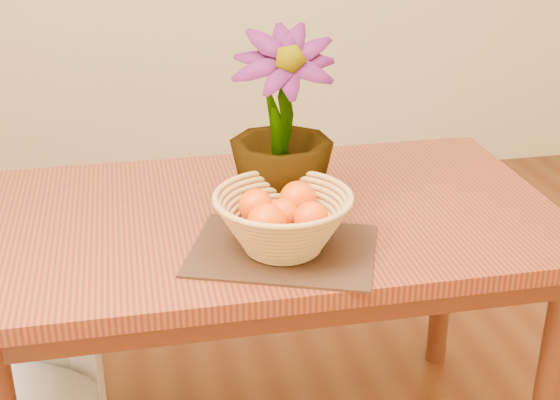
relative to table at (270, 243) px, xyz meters
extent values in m
cube|color=brown|center=(0.00, 0.00, 0.07)|extent=(1.40, 0.80, 0.04)
cube|color=#522413|center=(0.00, 0.00, 0.01)|extent=(1.28, 0.68, 0.08)
cylinder|color=#522413|center=(0.62, -0.32, -0.31)|extent=(0.06, 0.06, 0.71)
cylinder|color=#522413|center=(-0.62, 0.32, -0.31)|extent=(0.06, 0.06, 0.71)
cylinder|color=#522413|center=(0.62, 0.32, -0.31)|extent=(0.06, 0.06, 0.71)
cube|color=#371E14|center=(-0.01, -0.21, 0.09)|extent=(0.48, 0.42, 0.01)
cylinder|color=tan|center=(-0.01, -0.21, 0.10)|extent=(0.15, 0.15, 0.01)
sphere|color=#FF5A04|center=(-0.01, -0.21, 0.18)|extent=(0.07, 0.07, 0.07)
sphere|color=#FF5A04|center=(0.03, -0.16, 0.19)|extent=(0.08, 0.08, 0.08)
sphere|color=#FF5A04|center=(-0.06, -0.16, 0.18)|extent=(0.08, 0.08, 0.08)
sphere|color=#FF5A04|center=(-0.05, -0.26, 0.19)|extent=(0.08, 0.08, 0.08)
sphere|color=#FF5A04|center=(0.04, -0.25, 0.18)|extent=(0.08, 0.08, 0.08)
imported|color=#1B4012|center=(0.03, 0.01, 0.31)|extent=(0.28, 0.28, 0.44)
camera|label=1|loc=(-0.32, -1.68, 0.90)|focal=50.00mm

